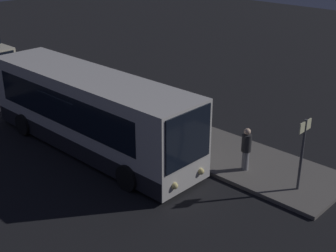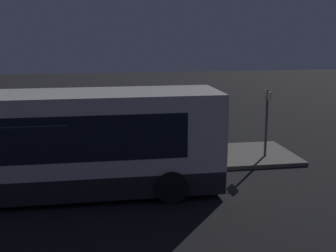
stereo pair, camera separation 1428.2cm
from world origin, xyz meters
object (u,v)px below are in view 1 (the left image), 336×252
Objects in this scene: passenger_boarding at (246,147)px; sign_post at (303,147)px; passenger_waiting at (172,106)px; trash_bin at (125,106)px; suitcase at (164,114)px; bus_lead at (90,112)px; passenger_with_bags at (150,119)px.

sign_post is at bearing 46.49° from passenger_boarding.
passenger_waiting is 2.76m from trash_bin.
passenger_waiting is 1.92× the size of suitcase.
bus_lead is 4.08× the size of sign_post.
passenger_waiting reaches higher than suitcase.
bus_lead is 13.04× the size of suitcase.
passenger_boarding reaches higher than trash_bin.
sign_post is at bearing -178.55° from passenger_with_bags.
passenger_waiting is (0.93, 4.00, -0.60)m from bus_lead.
passenger_waiting reaches higher than passenger_with_bags.
trash_bin is at bearing 176.14° from sign_post.
passenger_with_bags is at bearing -64.30° from suitcase.
passenger_boarding is at bearing 23.78° from bus_lead.
passenger_boarding is at bearing -5.65° from trash_bin.
suitcase is (-0.84, 1.75, -0.54)m from passenger_with_bags.
passenger_waiting reaches higher than trash_bin.
passenger_boarding reaches higher than passenger_waiting.
bus_lead reaches higher than passenger_boarding.
bus_lead is 6.87× the size of passenger_with_bags.
suitcase is 8.05m from sign_post.
passenger_boarding is 1.08× the size of passenger_with_bags.
bus_lead is at bearing 60.18° from passenger_with_bags.
passenger_boarding is 2.31m from sign_post.
suitcase is 1.28× the size of trash_bin.
passenger_boarding is at bearing -8.81° from passenger_waiting.
trash_bin is at bearing 116.74° from bus_lead.
sign_post is at bearing 18.49° from bus_lead.
passenger_with_bags is 0.59× the size of sign_post.
suitcase is at bearing -66.38° from passenger_with_bags.
passenger_waiting is 1.01× the size of passenger_with_bags.
sign_post is (8.19, 2.74, 0.19)m from bus_lead.
passenger_with_bags is (1.22, 2.31, -0.63)m from bus_lead.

